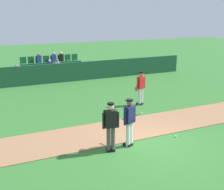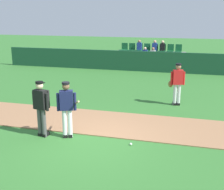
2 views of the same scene
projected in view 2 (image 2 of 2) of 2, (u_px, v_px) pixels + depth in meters
name	position (u px, v px, depth m)	size (l,w,h in m)	color
ground_plane	(88.00, 141.00, 8.94)	(80.00, 80.00, 0.00)	#33702D
infield_dirt_path	(103.00, 122.00, 10.46)	(28.00, 2.40, 0.03)	#9E704C
dugout_fence	(147.00, 62.00, 19.52)	(20.00, 0.16, 1.33)	#19472D
stadium_bleachers	(150.00, 61.00, 20.91)	(5.00, 2.10, 1.90)	slate
batter_navy_jersey	(67.00, 108.00, 8.99)	(0.75, 0.69, 1.76)	white
umpire_home_plate	(41.00, 106.00, 9.08)	(0.58, 0.36, 1.76)	#4C4C4C
runner_red_jersey	(177.00, 83.00, 12.23)	(0.67, 0.38, 1.76)	silver
baseball	(131.00, 144.00, 8.67)	(0.07, 0.07, 0.07)	white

